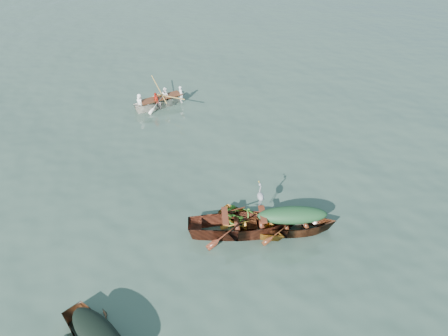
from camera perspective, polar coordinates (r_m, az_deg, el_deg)
The scene contains 12 objects.
ground at distance 14.68m, azimuth 4.36°, elevation -9.28°, with size 140.00×140.00×0.00m, color #354B3F.
yellow_dinghy at distance 15.05m, azimuth 3.62°, elevation -7.91°, with size 1.35×3.12×0.84m, color orange.
green_tarp_boat at distance 15.10m, azimuth 8.68°, elevation -8.18°, with size 1.32×4.24×0.98m, color #522413.
open_wooden_boat at distance 14.89m, azimuth 2.53°, elevation -8.45°, with size 1.59×5.12×1.24m, color #542415.
rowed_boat at distance 23.17m, azimuth -8.17°, elevation 8.01°, with size 1.22×4.06×0.95m, color white.
dark_tarp_cover at distance 11.85m, azimuth -16.11°, elevation -20.09°, with size 0.79×2.13×0.40m, color black.
green_tarp_cover at distance 14.61m, azimuth 8.93°, elevation -6.00°, with size 0.73×2.33×0.52m, color #193D22.
thwart_benches at distance 14.46m, azimuth 2.60°, elevation -6.58°, with size 0.96×2.56×0.04m, color #542213, non-canonical shape.
heron at distance 14.87m, azimuth 4.76°, elevation -4.17°, with size 0.28×0.40×0.92m, color gray, non-canonical shape.
dinghy_weeds at distance 14.83m, azimuth 2.01°, elevation -4.95°, with size 0.70×0.90×0.60m, color #2C721E.
rowers at distance 22.82m, azimuth -8.34°, elevation 9.94°, with size 1.10×2.84×0.76m, color silver.
oars at distance 22.96m, azimuth -8.27°, elevation 9.15°, with size 2.60×0.60×0.06m, color olive, non-canonical shape.
Camera 1 is at (-2.73, -10.34, 10.06)m, focal length 35.00 mm.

